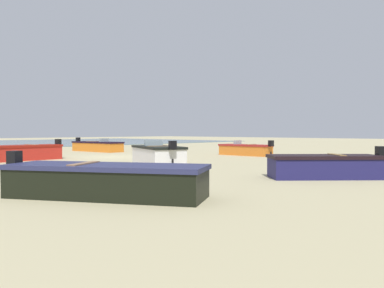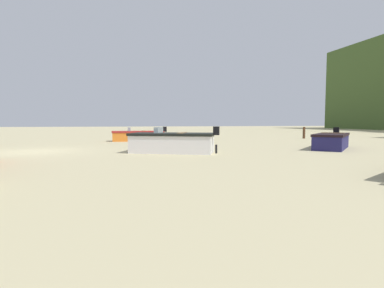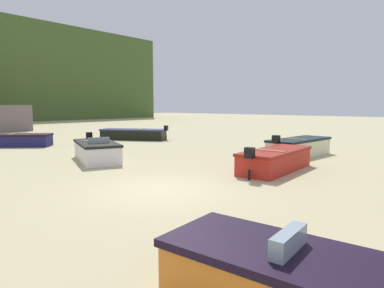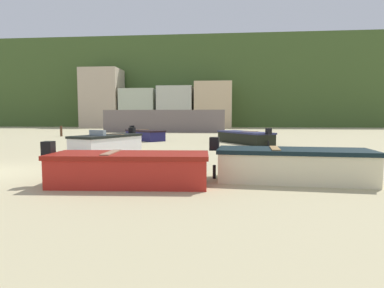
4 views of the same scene
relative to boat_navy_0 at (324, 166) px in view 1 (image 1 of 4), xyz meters
name	(u,v)px [view 1 (image 1 of 4)]	position (x,y,z in m)	size (l,w,h in m)	color
ground_plane	(113,157)	(-1.76, -15.55, -0.43)	(160.00, 160.00, 0.00)	tan
boat_navy_0	(324,166)	(0.00, 0.00, 0.00)	(3.84, 3.83, 1.16)	navy
boat_red_1	(23,152)	(3.68, -16.85, 0.03)	(4.64, 1.81, 1.22)	red
boat_black_3	(106,181)	(7.88, -2.22, 0.00)	(3.99, 5.30, 1.17)	black
boat_orange_4	(97,146)	(-5.03, -22.49, 0.00)	(1.92, 5.54, 1.16)	orange
boat_orange_5	(245,150)	(-9.18, -10.10, -0.02)	(1.33, 4.21, 1.10)	orange
boat_white_6	(158,155)	(0.14, -8.93, 0.06)	(3.11, 4.34, 1.27)	white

